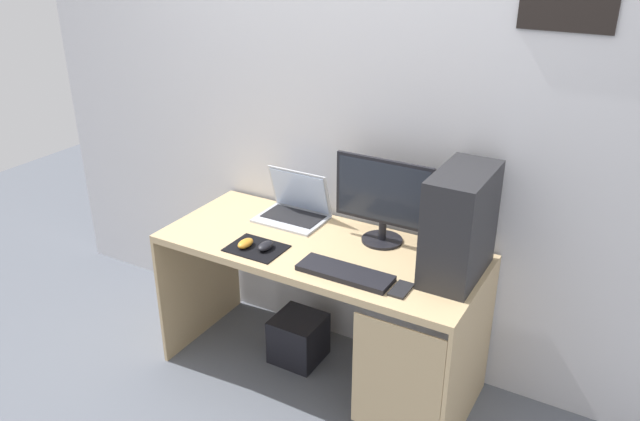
# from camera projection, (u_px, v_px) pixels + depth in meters

# --- Properties ---
(ground_plane) EXTENTS (8.00, 8.00, 0.00)m
(ground_plane) POSITION_uv_depth(u_px,v_px,m) (320.00, 373.00, 3.28)
(ground_plane) COLOR slate
(wall_back) EXTENTS (4.00, 0.05, 2.60)m
(wall_back) POSITION_uv_depth(u_px,v_px,m) (358.00, 111.00, 3.02)
(wall_back) COLOR silver
(wall_back) RESTS_ON ground_plane
(desk) EXTENTS (1.53, 0.65, 0.74)m
(desk) POSITION_uv_depth(u_px,v_px,m) (322.00, 274.00, 3.01)
(desk) COLOR tan
(desk) RESTS_ON ground_plane
(pc_tower) EXTENTS (0.21, 0.41, 0.47)m
(pc_tower) POSITION_uv_depth(u_px,v_px,m) (460.00, 224.00, 2.64)
(pc_tower) COLOR #232326
(pc_tower) RESTS_ON desk
(monitor) EXTENTS (0.48, 0.19, 0.41)m
(monitor) POSITION_uv_depth(u_px,v_px,m) (383.00, 200.00, 2.91)
(monitor) COLOR black
(monitor) RESTS_ON desk
(laptop) EXTENTS (0.34, 0.25, 0.25)m
(laptop) POSITION_uv_depth(u_px,v_px,m) (294.00, 209.00, 3.23)
(laptop) COLOR #B7BCC6
(laptop) RESTS_ON desk
(keyboard) EXTENTS (0.42, 0.14, 0.02)m
(keyboard) POSITION_uv_depth(u_px,v_px,m) (345.00, 273.00, 2.72)
(keyboard) COLOR black
(keyboard) RESTS_ON desk
(mousepad) EXTENTS (0.26, 0.20, 0.00)m
(mousepad) POSITION_uv_depth(u_px,v_px,m) (256.00, 248.00, 2.94)
(mousepad) COLOR black
(mousepad) RESTS_ON desk
(mouse_left) EXTENTS (0.06, 0.10, 0.03)m
(mouse_left) POSITION_uv_depth(u_px,v_px,m) (265.00, 246.00, 2.92)
(mouse_left) COLOR black
(mouse_left) RESTS_ON mousepad
(mouse_right) EXTENTS (0.06, 0.10, 0.03)m
(mouse_right) POSITION_uv_depth(u_px,v_px,m) (246.00, 243.00, 2.94)
(mouse_right) COLOR orange
(mouse_right) RESTS_ON mousepad
(cell_phone) EXTENTS (0.07, 0.13, 0.01)m
(cell_phone) POSITION_uv_depth(u_px,v_px,m) (401.00, 290.00, 2.61)
(cell_phone) COLOR #232326
(cell_phone) RESTS_ON desk
(subwoofer) EXTENTS (0.25, 0.25, 0.25)m
(subwoofer) POSITION_uv_depth(u_px,v_px,m) (298.00, 338.00, 3.35)
(subwoofer) COLOR black
(subwoofer) RESTS_ON ground_plane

